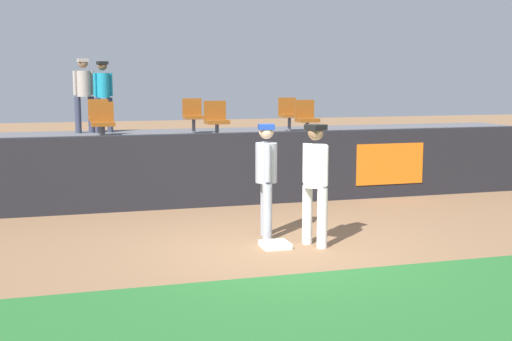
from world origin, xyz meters
TOP-DOWN VIEW (x-y plane):
  - ground_plane at (0.00, 0.00)m, footprint 60.00×60.00m
  - grass_foreground_strip at (0.00, -2.66)m, footprint 18.00×2.80m
  - first_base at (-0.15, 0.09)m, footprint 0.40×0.40m
  - player_fielder_home at (0.44, 0.04)m, footprint 0.44×0.58m
  - player_runner_visitor at (-0.09, 0.72)m, footprint 0.39×0.49m
  - field_wall at (0.02, 3.46)m, footprint 18.00×0.26m
  - bleacher_platform at (0.00, 6.03)m, footprint 18.00×4.80m
  - seat_back_right at (2.32, 6.70)m, footprint 0.45×0.44m
  - seat_back_center at (-0.08, 6.70)m, footprint 0.46×0.44m
  - seat_front_left at (-2.28, 4.90)m, footprint 0.46×0.44m
  - seat_front_right at (2.11, 4.90)m, footprint 0.44×0.44m
  - seat_back_left at (-2.26, 6.70)m, footprint 0.46×0.44m
  - seat_front_center at (0.07, 4.90)m, footprint 0.47×0.44m
  - spectator_hooded at (-2.09, 7.73)m, footprint 0.47×0.40m
  - spectator_capped at (-2.54, 7.73)m, footprint 0.49×0.39m

SIDE VIEW (x-z plane):
  - ground_plane at x=0.00m, z-range 0.00..0.00m
  - grass_foreground_strip at x=0.00m, z-range 0.00..0.01m
  - first_base at x=-0.15m, z-range 0.00..0.08m
  - bleacher_platform at x=0.00m, z-range 0.00..1.13m
  - field_wall at x=0.02m, z-range 0.00..1.40m
  - player_runner_visitor at x=-0.09m, z-range 0.14..1.90m
  - player_fielder_home at x=0.44m, z-range 0.14..1.93m
  - seat_front_right at x=2.11m, z-range 1.18..2.02m
  - seat_back_right at x=2.32m, z-range 1.18..2.02m
  - seat_back_left at x=-2.26m, z-range 1.18..2.02m
  - seat_back_center at x=-0.08m, z-range 1.18..2.02m
  - seat_front_left at x=-2.28m, z-range 1.18..2.02m
  - seat_front_center at x=0.07m, z-range 1.19..2.03m
  - spectator_hooded at x=-2.09m, z-range 1.27..2.99m
  - spectator_capped at x=-2.54m, z-range 1.27..3.05m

